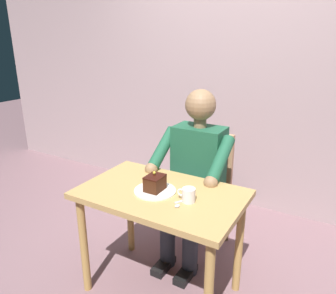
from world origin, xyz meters
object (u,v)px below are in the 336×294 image
Objects in this scene: seated_person at (194,174)px; cake_slice at (155,183)px; dessert_spoon at (180,203)px; coffee_cup at (188,195)px; chair at (203,185)px; dining_table at (161,207)px.

seated_person is 10.33× the size of cake_slice.
cake_slice is at bearing -16.76° from dessert_spoon.
coffee_cup is (-0.20, 0.49, 0.10)m from seated_person.
seated_person is 9.07× the size of dessert_spoon.
chair is at bearing -90.00° from seated_person.
dining_table is 0.46m from seated_person.
chair is at bearing -92.86° from cake_slice.
dining_table is at bearing -24.53° from dessert_spoon.
coffee_cup is at bearing 177.15° from cake_slice.
coffee_cup is (-0.23, 0.01, -0.01)m from cake_slice.
cake_slice reaches higher than dining_table.
dessert_spoon is at bearing 62.24° from coffee_cup.
cake_slice is (0.03, 0.65, 0.28)m from chair.
dining_table is 1.08× the size of chair.
coffee_cup is 0.79× the size of dessert_spoon.
chair is 0.76m from dessert_spoon.
dessert_spoon reaches higher than dining_table.
dining_table is at bearing -152.87° from cake_slice.
cake_slice is at bearing 87.14° from chair.
dining_table is 0.16m from cake_slice.
coffee_cup is at bearing 111.84° from seated_person.
dessert_spoon is at bearing 155.47° from dining_table.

